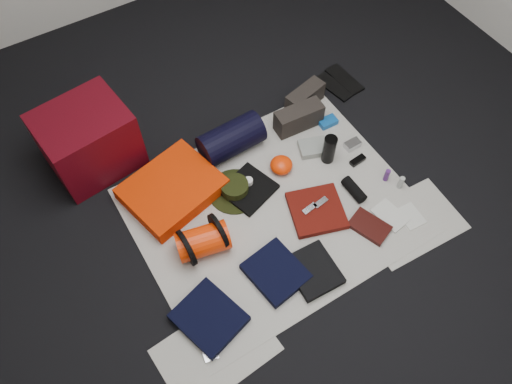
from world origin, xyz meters
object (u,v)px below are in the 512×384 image
navy_duffel (231,139)px  compact_camera (352,144)px  red_cabinet (88,140)px  sleeping_pad (172,189)px  paperback_book (370,226)px  stuff_sack (203,241)px  water_bottle (329,149)px

navy_duffel → compact_camera: 0.79m
red_cabinet → sleeping_pad: bearing=-64.4°
sleeping_pad → paperback_book: sleeping_pad is taller
sleeping_pad → compact_camera: size_ratio=5.26×
red_cabinet → navy_duffel: (0.78, -0.37, -0.10)m
paperback_book → compact_camera: bearing=41.5°
sleeping_pad → paperback_book: size_ratio=2.40×
sleeping_pad → red_cabinet: bearing=122.4°
stuff_sack → compact_camera: (1.17, 0.14, -0.07)m
navy_duffel → paperback_book: navy_duffel is taller
red_cabinet → paperback_book: size_ratio=2.28×
paperback_book → stuff_sack: bearing=135.6°
sleeping_pad → stuff_sack: bearing=-91.8°
sleeping_pad → compact_camera: 1.19m
paperback_book → sleeping_pad: bearing=116.3°
navy_duffel → water_bottle: size_ratio=1.97×
red_cabinet → compact_camera: 1.66m
red_cabinet → water_bottle: red_cabinet is taller
sleeping_pad → compact_camera: (1.16, -0.28, -0.03)m
stuff_sack → water_bottle: water_bottle is taller
stuff_sack → navy_duffel: navy_duffel is taller
red_cabinet → compact_camera: (1.46, -0.76, -0.19)m
sleeping_pad → water_bottle: size_ratio=2.63×
sleeping_pad → water_bottle: bearing=-16.3°
water_bottle → compact_camera: (0.20, -0.00, -0.08)m
red_cabinet → water_bottle: 1.48m
compact_camera → water_bottle: bearing=178.4°
water_bottle → red_cabinet: bearing=149.0°
compact_camera → red_cabinet: bearing=151.4°
red_cabinet → navy_duffel: size_ratio=1.26×
red_cabinet → stuff_sack: (0.29, -0.90, -0.12)m
red_cabinet → navy_duffel: 0.87m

